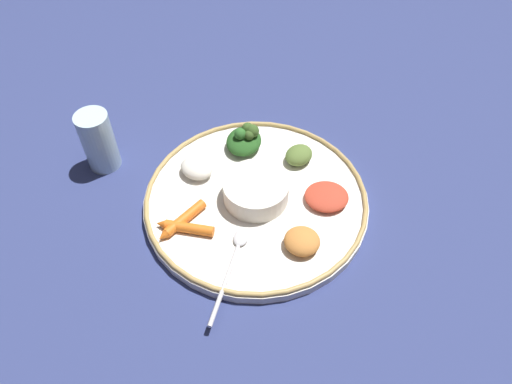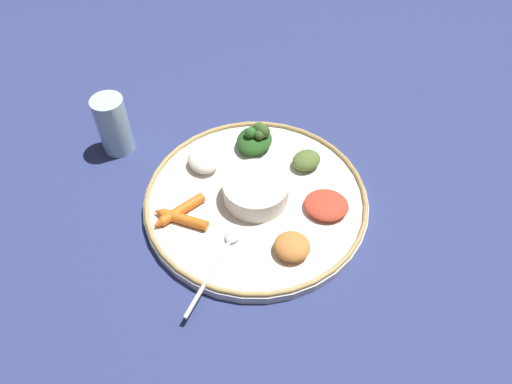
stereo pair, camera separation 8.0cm
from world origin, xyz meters
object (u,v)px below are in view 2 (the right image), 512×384
at_px(center_bowl, 256,190).
at_px(carrot_near_spoon, 179,211).
at_px(spoon, 222,255).
at_px(drinking_glass, 114,128).
at_px(carrot_outer, 181,218).
at_px(greens_pile, 255,138).

distance_m(center_bowl, carrot_near_spoon, 0.13).
bearing_deg(carrot_near_spoon, spoon, 47.62).
bearing_deg(drinking_glass, carrot_near_spoon, 43.77).
relative_size(center_bowl, spoon, 0.66).
xyz_separation_m(center_bowl, carrot_outer, (0.06, -0.11, -0.01)).
bearing_deg(center_bowl, drinking_glass, -111.96).
bearing_deg(center_bowl, greens_pile, -173.17).
relative_size(spoon, carrot_outer, 1.76).
xyz_separation_m(greens_pile, carrot_outer, (0.19, -0.10, -0.01)).
distance_m(greens_pile, carrot_near_spoon, 0.20).
xyz_separation_m(center_bowl, carrot_near_spoon, (0.05, -0.12, -0.01)).
bearing_deg(spoon, carrot_outer, -128.25).
bearing_deg(spoon, drinking_glass, -134.95).
xyz_separation_m(center_bowl, spoon, (0.12, -0.04, -0.02)).
height_order(carrot_near_spoon, carrot_outer, same).
bearing_deg(spoon, center_bowl, 161.81).
xyz_separation_m(greens_pile, carrot_near_spoon, (0.17, -0.11, -0.01)).
bearing_deg(center_bowl, spoon, -18.19).
bearing_deg(carrot_near_spoon, center_bowl, 111.57).
xyz_separation_m(spoon, carrot_outer, (-0.06, -0.07, 0.00)).
relative_size(center_bowl, carrot_near_spoon, 1.37).
relative_size(greens_pile, drinking_glass, 0.79).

